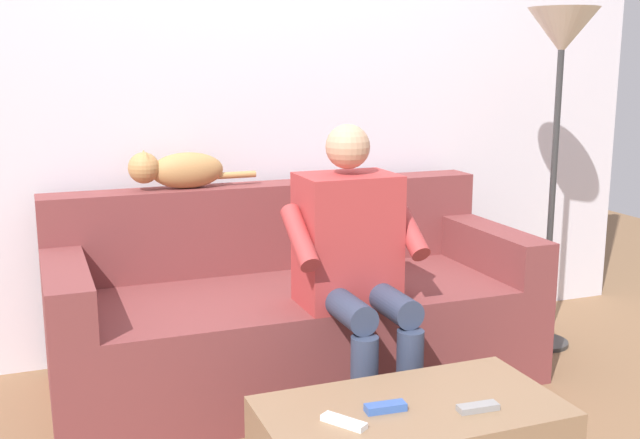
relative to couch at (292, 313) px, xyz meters
The scene contains 8 objects.
back_wall 1.19m from the couch, 90.00° to the right, with size 4.23×0.06×2.74m, color silver.
couch is the anchor object (origin of this frame).
person_solo_seated 0.55m from the couch, 104.95° to the left, with size 0.52×0.56×1.14m.
cat_on_backrest 0.81m from the couch, 34.34° to the right, with size 0.57×0.14×0.17m.
remote_white 1.19m from the couch, 78.23° to the left, with size 0.14×0.04×0.02m, color white.
remote_blue 1.13m from the couch, 85.31° to the left, with size 0.12×0.04×0.02m, color #3860B7.
remote_gray 1.24m from the couch, 97.84° to the left, with size 0.13×0.04×0.02m, color gray.
floor_lamp 1.69m from the couch, behind, with size 0.32×0.32×1.61m.
Camera 1 is at (1.04, 2.92, 1.38)m, focal length 43.40 mm.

